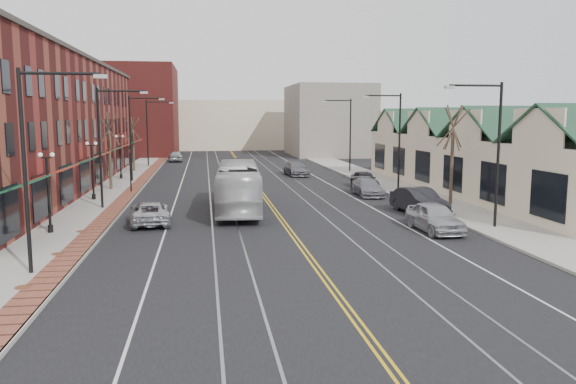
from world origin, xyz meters
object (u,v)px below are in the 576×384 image
object	(u,v)px
parked_car_a	(435,217)
parked_car_c	(367,187)
transit_bus	(238,187)
parked_suv	(150,213)
parked_car_b	(419,201)
parked_car_d	(365,179)

from	to	relation	value
parked_car_a	parked_car_c	world-z (taller)	parked_car_a
transit_bus	parked_car_c	distance (m)	11.98
parked_suv	parked_car_b	bearing A→B (deg)	177.18
transit_bus	parked_car_b	bearing A→B (deg)	168.88
parked_suv	parked_car_b	world-z (taller)	parked_car_b
parked_suv	parked_car_d	bearing A→B (deg)	-146.22
parked_car_c	transit_bus	bearing A→B (deg)	-151.19
parked_car_a	parked_car_d	xyz separation A→B (m)	(1.43, 18.69, -0.06)
parked_car_b	transit_bus	bearing A→B (deg)	158.33
parked_car_b	parked_car_c	xyz separation A→B (m)	(-0.95, 8.51, -0.16)
parked_suv	parked_car_c	xyz separation A→B (m)	(15.97, 9.42, 0.01)
transit_bus	parked_car_c	bearing A→B (deg)	-148.99
parked_car_a	parked_car_b	world-z (taller)	parked_car_b
transit_bus	parked_car_b	xyz separation A→B (m)	(11.50, -2.93, -0.78)
parked_car_c	parked_suv	bearing A→B (deg)	-148.50
parked_car_b	parked_car_c	world-z (taller)	parked_car_b
transit_bus	parked_car_a	xyz separation A→B (m)	(10.28, -8.32, -0.82)
parked_car_c	parked_car_d	size ratio (longest dim) A/B	1.08
parked_car_b	parked_car_d	distance (m)	13.30
parked_car_d	parked_car_b	bearing A→B (deg)	-90.15
parked_suv	parked_car_c	distance (m)	18.54
parked_car_d	transit_bus	bearing A→B (deg)	-137.76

